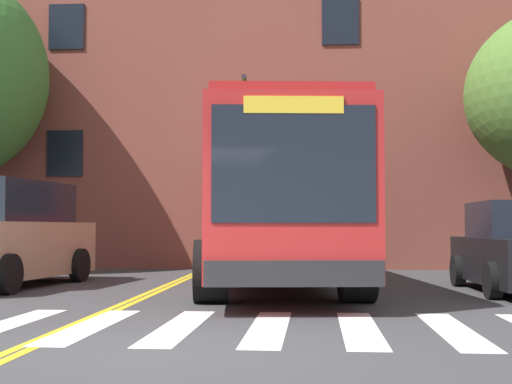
{
  "coord_description": "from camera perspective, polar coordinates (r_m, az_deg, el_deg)",
  "views": [
    {
      "loc": [
        1.41,
        -7.13,
        1.25
      ],
      "look_at": [
        0.46,
        7.0,
        1.95
      ],
      "focal_mm": 50.0,
      "sensor_mm": 36.0,
      "label": 1
    }
  ],
  "objects": [
    {
      "name": "ground_plane",
      "position": [
        7.38,
        -7.4,
        -12.57
      ],
      "size": [
        120.0,
        120.0,
        0.0
      ],
      "primitive_type": "plane",
      "color": "#38383A"
    },
    {
      "name": "building_facade",
      "position": [
        26.32,
        6.26,
        9.75
      ],
      "size": [
        41.75,
        9.27,
        13.93
      ],
      "color": "brown",
      "rests_on": "ground"
    },
    {
      "name": "lane_line_yellow_inner",
      "position": [
        23.13,
        -3.56,
        -5.9
      ],
      "size": [
        0.12,
        36.0,
        0.01
      ],
      "primitive_type": "cube",
      "color": "gold",
      "rests_on": "ground"
    },
    {
      "name": "car_tan_near_lane",
      "position": [
        15.84,
        -19.43,
        -3.37
      ],
      "size": [
        2.57,
        5.26,
        2.21
      ],
      "color": "tan",
      "rests_on": "ground"
    },
    {
      "name": "car_red_behind_bus",
      "position": [
        25.86,
        4.47,
        -3.69
      ],
      "size": [
        2.03,
        3.76,
        1.87
      ],
      "color": "#AD1E1E",
      "rests_on": "ground"
    },
    {
      "name": "lane_line_yellow_outer",
      "position": [
        23.11,
        -3.16,
        -5.91
      ],
      "size": [
        0.12,
        36.0,
        0.01
      ],
      "primitive_type": "cube",
      "color": "gold",
      "rests_on": "ground"
    },
    {
      "name": "traffic_light_overhead",
      "position": [
        17.14,
        -0.89,
        4.07
      ],
      "size": [
        0.45,
        3.07,
        4.95
      ],
      "color": "#28282D",
      "rests_on": "ground"
    },
    {
      "name": "crosswalk",
      "position": [
        9.05,
        -2.61,
        -10.75
      ],
      "size": [
        8.38,
        3.37,
        0.01
      ],
      "color": "white",
      "rests_on": "ground"
    },
    {
      "name": "city_bus",
      "position": [
        15.19,
        1.43,
        -0.7
      ],
      "size": [
        3.7,
        10.94,
        3.33
      ],
      "color": "#B22323",
      "rests_on": "ground"
    }
  ]
}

